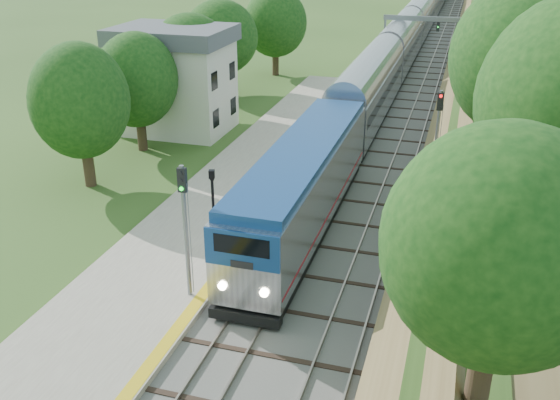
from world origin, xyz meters
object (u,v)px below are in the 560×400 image
(train, at_px, (418,22))
(signal_platform, at_px, (185,218))
(signal_gantry, at_px, (423,30))
(lamppost_far, at_px, (214,217))
(signal_farside, at_px, (437,133))
(station_building, at_px, (175,79))

(train, relative_size, signal_platform, 24.51)
(signal_gantry, bearing_deg, lamppost_far, -97.48)
(signal_farside, bearing_deg, lamppost_far, -131.52)
(signal_gantry, height_order, lamppost_far, signal_gantry)
(train, bearing_deg, station_building, -106.18)
(signal_gantry, height_order, signal_platform, signal_platform)
(lamppost_far, relative_size, signal_farside, 0.67)
(lamppost_far, distance_m, signal_platform, 4.14)
(signal_platform, bearing_deg, signal_gantry, 83.52)
(station_building, distance_m, lamppost_far, 21.52)
(station_building, distance_m, signal_gantry, 29.94)
(signal_gantry, distance_m, signal_platform, 47.61)
(train, bearing_deg, signal_farside, -83.70)
(lamppost_far, xyz_separation_m, signal_platform, (0.35, -3.75, 1.73))
(train, height_order, lamppost_far, train)
(station_building, height_order, signal_farside, station_building)
(station_building, bearing_deg, signal_farside, -21.34)
(lamppost_far, relative_size, signal_platform, 0.72)
(signal_farside, bearing_deg, station_building, 158.66)
(signal_gantry, xyz_separation_m, train, (-2.47, 23.24, -2.49))
(lamppost_far, bearing_deg, signal_gantry, 82.52)
(station_building, relative_size, signal_gantry, 1.02)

